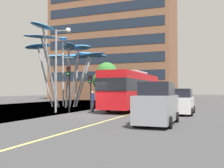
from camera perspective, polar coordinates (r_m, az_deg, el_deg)
ground at (r=20.53m, az=-6.70°, el=-6.73°), size 120.00×240.00×0.10m
red_bus at (r=25.36m, az=4.54°, el=-1.07°), size 2.99×11.56×3.69m
leaf_sculpture at (r=31.31m, az=-9.81°, el=6.64°), size 9.74×11.16×8.91m
traffic_light_kerb_near at (r=22.21m, az=-9.35°, el=1.03°), size 0.28×0.42×3.88m
traffic_light_kerb_far at (r=25.82m, az=-4.72°, el=-0.13°), size 0.28×0.42×3.37m
traffic_light_island_mid at (r=31.03m, az=0.41°, el=-0.04°), size 0.28×0.42×3.63m
traffic_light_opposite at (r=36.03m, az=2.82°, el=0.12°), size 0.28×0.42×3.96m
car_parked_near at (r=14.51m, az=9.79°, el=-4.42°), size 1.93×4.50×2.29m
car_parked_mid at (r=21.28m, az=14.70°, el=-3.83°), size 1.95×4.31×2.00m
street_lamp at (r=22.80m, az=-11.34°, el=5.43°), size 1.47×0.44×7.12m
tree_pavement_near at (r=43.76m, az=-1.34°, el=1.28°), size 5.16×5.26×6.51m
tree_pavement_far at (r=53.37m, az=1.96°, el=1.99°), size 3.69×4.29×7.46m
pedestrian at (r=23.24m, az=-4.24°, el=-3.77°), size 0.34×0.34×1.80m
backdrop_building at (r=59.03m, az=0.44°, el=8.15°), size 26.17×12.83×23.50m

